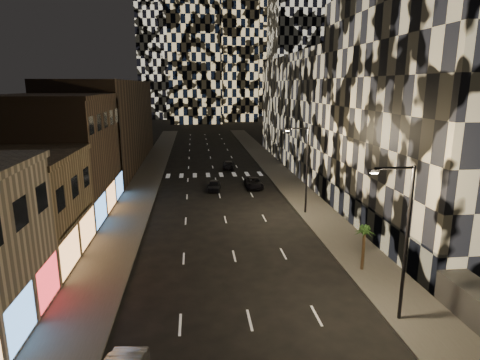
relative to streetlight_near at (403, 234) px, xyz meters
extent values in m
cube|color=#47443F|center=(-18.35, 40.00, -5.28)|extent=(4.00, 120.00, 0.15)
cube|color=#47443F|center=(1.65, 40.00, -5.28)|extent=(4.00, 120.00, 0.15)
cube|color=#4C4C47|center=(-16.25, 40.00, -5.28)|extent=(0.20, 120.00, 0.15)
cube|color=#4C4C47|center=(-0.45, 40.00, -5.28)|extent=(0.20, 120.00, 0.15)
cube|color=#897252|center=(-25.35, 11.00, -1.35)|extent=(10.00, 10.00, 8.00)
cube|color=#4A382A|center=(-25.35, 23.50, 0.65)|extent=(10.00, 15.00, 12.00)
cube|color=#4A382A|center=(-25.35, 50.00, 1.65)|extent=(10.00, 40.00, 14.00)
cube|color=#232326|center=(11.65, 14.50, 5.65)|extent=(16.00, 25.00, 22.00)
cube|color=#383838|center=(3.95, 14.50, -3.85)|extent=(0.60, 25.00, 3.00)
cube|color=#232326|center=(11.65, 47.00, 3.65)|extent=(16.00, 40.00, 18.00)
cylinder|color=black|center=(0.25, 0.00, -0.70)|extent=(0.20, 0.20, 9.00)
cylinder|color=black|center=(-0.85, 0.00, 3.70)|extent=(2.20, 0.14, 0.14)
cube|color=black|center=(-1.95, 0.00, 3.58)|extent=(0.50, 0.25, 0.18)
cube|color=#FFEAB2|center=(-1.95, 0.00, 3.46)|extent=(0.35, 0.18, 0.06)
cylinder|color=black|center=(0.25, 20.00, -0.70)|extent=(0.20, 0.20, 9.00)
cylinder|color=black|center=(-0.85, 20.00, 3.70)|extent=(2.20, 0.14, 0.14)
cube|color=black|center=(-1.95, 20.00, 3.58)|extent=(0.50, 0.25, 0.18)
cube|color=#FFEAB2|center=(-1.95, 20.00, 3.46)|extent=(0.35, 0.18, 0.06)
imported|color=black|center=(-8.90, 30.61, -4.68)|extent=(2.04, 4.13, 1.35)
imported|color=black|center=(-5.85, 44.52, -4.72)|extent=(2.15, 4.52, 1.27)
imported|color=black|center=(-3.59, 31.52, -4.71)|extent=(2.14, 4.64, 1.29)
cylinder|color=#47331E|center=(0.70, 6.32, -3.76)|extent=(0.22, 0.22, 2.89)
sphere|color=#204217|center=(0.70, 6.32, -2.18)|extent=(0.63, 0.63, 0.63)
cone|color=#204217|center=(0.91, 6.24, -2.22)|extent=(1.26, 0.68, 0.76)
cone|color=#204217|center=(0.89, 6.44, -2.22)|extent=(1.20, 0.86, 0.76)
cone|color=#204217|center=(0.73, 6.54, -2.22)|extent=(0.42, 1.28, 0.76)
cone|color=#204217|center=(0.54, 6.48, -2.22)|extent=(1.05, 1.08, 0.76)
cone|color=#204217|center=(0.47, 6.30, -2.22)|extent=(1.27, 0.37, 0.76)
cone|color=#204217|center=(0.57, 6.13, -2.22)|extent=(0.90, 1.19, 0.76)
cone|color=#204217|center=(0.77, 6.11, -2.22)|extent=(0.63, 1.27, 0.76)
camera|label=1|loc=(-11.27, -19.57, 7.94)|focal=30.00mm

